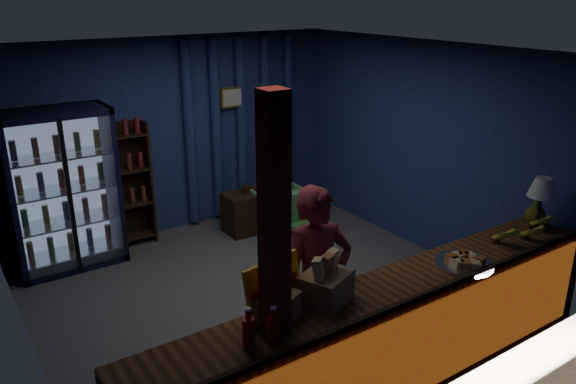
% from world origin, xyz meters
% --- Properties ---
extents(ground, '(4.60, 4.60, 0.00)m').
position_xyz_m(ground, '(0.00, 0.00, 0.00)').
color(ground, '#515154').
rests_on(ground, ground).
extents(room_walls, '(4.60, 4.60, 4.60)m').
position_xyz_m(room_walls, '(0.00, 0.00, 1.57)').
color(room_walls, navy).
rests_on(room_walls, ground).
extents(counter, '(4.40, 0.57, 0.99)m').
position_xyz_m(counter, '(0.00, -1.91, 0.48)').
color(counter, brown).
rests_on(counter, ground).
extents(support_post, '(0.16, 0.16, 2.60)m').
position_xyz_m(support_post, '(-1.05, -1.90, 1.30)').
color(support_post, maroon).
rests_on(support_post, ground).
extents(beverage_cooler, '(1.20, 0.62, 1.90)m').
position_xyz_m(beverage_cooler, '(-1.55, 1.92, 0.93)').
color(beverage_cooler, black).
rests_on(beverage_cooler, ground).
extents(bottle_shelf, '(0.50, 0.28, 1.60)m').
position_xyz_m(bottle_shelf, '(-0.70, 2.06, 0.79)').
color(bottle_shelf, '#331C10').
rests_on(bottle_shelf, ground).
extents(curtain_folds, '(1.74, 0.14, 2.50)m').
position_xyz_m(curtain_folds, '(1.00, 2.14, 1.30)').
color(curtain_folds, navy).
rests_on(curtain_folds, room_walls).
extents(framed_picture, '(0.36, 0.04, 0.28)m').
position_xyz_m(framed_picture, '(0.85, 2.10, 1.75)').
color(framed_picture, yellow).
rests_on(framed_picture, room_walls).
extents(shopkeeper, '(0.68, 0.51, 1.69)m').
position_xyz_m(shopkeeper, '(-0.31, -1.40, 0.84)').
color(shopkeeper, maroon).
rests_on(shopkeeper, ground).
extents(green_chair, '(0.69, 0.71, 0.63)m').
position_xyz_m(green_chair, '(1.06, 1.34, 0.31)').
color(green_chair, '#61C361').
rests_on(green_chair, ground).
extents(side_table, '(0.60, 0.44, 0.66)m').
position_xyz_m(side_table, '(0.71, 1.53, 0.28)').
color(side_table, '#331C10').
rests_on(side_table, ground).
extents(yellow_sign, '(0.51, 0.19, 0.40)m').
position_xyz_m(yellow_sign, '(-0.93, -1.70, 1.15)').
color(yellow_sign, yellow).
rests_on(yellow_sign, counter).
extents(soda_bottles, '(0.23, 0.17, 0.28)m').
position_xyz_m(soda_bottles, '(-1.22, -1.99, 1.06)').
color(soda_bottles, red).
rests_on(soda_bottles, counter).
extents(snack_box_left, '(0.45, 0.41, 0.38)m').
position_xyz_m(snack_box_left, '(-0.54, -1.80, 1.09)').
color(snack_box_left, '#A77F50').
rests_on(snack_box_left, counter).
extents(snack_box_centre, '(0.37, 0.35, 0.32)m').
position_xyz_m(snack_box_centre, '(-0.97, -1.80, 1.06)').
color(snack_box_centre, '#A77F50').
rests_on(snack_box_centre, counter).
extents(pastry_tray, '(0.49, 0.49, 0.08)m').
position_xyz_m(pastry_tray, '(0.79, -1.99, 0.98)').
color(pastry_tray, silver).
rests_on(pastry_tray, counter).
extents(banana_bunches, '(0.83, 0.31, 0.18)m').
position_xyz_m(banana_bunches, '(1.68, -1.94, 1.04)').
color(banana_bunches, gold).
rests_on(banana_bunches, counter).
extents(table_lamp, '(0.27, 0.27, 0.53)m').
position_xyz_m(table_lamp, '(1.97, -1.89, 1.36)').
color(table_lamp, black).
rests_on(table_lamp, counter).
extents(pineapple, '(0.19, 0.19, 0.33)m').
position_xyz_m(pineapple, '(2.05, -1.81, 1.09)').
color(pineapple, brown).
rests_on(pineapple, counter).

